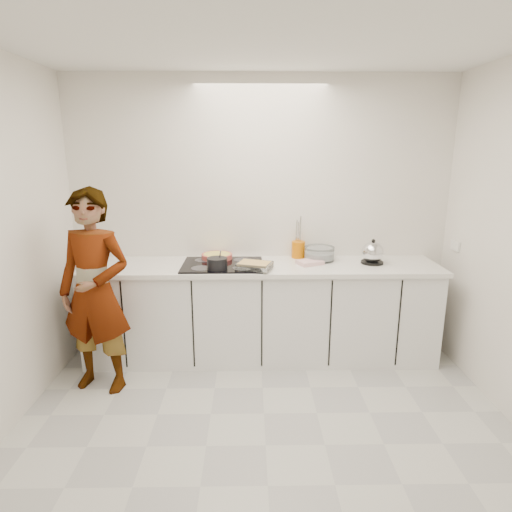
{
  "coord_description": "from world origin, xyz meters",
  "views": [
    {
      "loc": [
        -0.1,
        -2.47,
        1.94
      ],
      "look_at": [
        -0.05,
        1.05,
        1.05
      ],
      "focal_mm": 30.0,
      "sensor_mm": 36.0,
      "label": 1
    }
  ],
  "objects_px": {
    "hob": "(223,265)",
    "utensil_crock": "(298,250)",
    "baking_dish": "(255,265)",
    "saucepan": "(217,263)",
    "mixing_bowl": "(319,254)",
    "kettle": "(373,253)",
    "cook": "(95,292)",
    "tart_dish": "(217,256)"
  },
  "relations": [
    {
      "from": "hob",
      "to": "saucepan",
      "type": "height_order",
      "value": "saucepan"
    },
    {
      "from": "hob",
      "to": "cook",
      "type": "relative_size",
      "value": 0.43
    },
    {
      "from": "tart_dish",
      "to": "kettle",
      "type": "height_order",
      "value": "kettle"
    },
    {
      "from": "saucepan",
      "to": "kettle",
      "type": "height_order",
      "value": "kettle"
    },
    {
      "from": "saucepan",
      "to": "kettle",
      "type": "relative_size",
      "value": 0.87
    },
    {
      "from": "hob",
      "to": "baking_dish",
      "type": "distance_m",
      "value": 0.33
    },
    {
      "from": "hob",
      "to": "baking_dish",
      "type": "relative_size",
      "value": 2.11
    },
    {
      "from": "kettle",
      "to": "cook",
      "type": "distance_m",
      "value": 2.42
    },
    {
      "from": "hob",
      "to": "mixing_bowl",
      "type": "xyz_separation_m",
      "value": [
        0.9,
        0.17,
        0.05
      ]
    },
    {
      "from": "utensil_crock",
      "to": "cook",
      "type": "height_order",
      "value": "cook"
    },
    {
      "from": "tart_dish",
      "to": "mixing_bowl",
      "type": "distance_m",
      "value": 0.97
    },
    {
      "from": "tart_dish",
      "to": "kettle",
      "type": "xyz_separation_m",
      "value": [
        1.44,
        -0.14,
        0.06
      ]
    },
    {
      "from": "hob",
      "to": "tart_dish",
      "type": "relative_size",
      "value": 2.32
    },
    {
      "from": "tart_dish",
      "to": "cook",
      "type": "xyz_separation_m",
      "value": [
        -0.92,
        -0.68,
        -0.12
      ]
    },
    {
      "from": "kettle",
      "to": "utensil_crock",
      "type": "height_order",
      "value": "kettle"
    },
    {
      "from": "tart_dish",
      "to": "mixing_bowl",
      "type": "relative_size",
      "value": 0.93
    },
    {
      "from": "cook",
      "to": "kettle",
      "type": "bearing_deg",
      "value": 25.42
    },
    {
      "from": "saucepan",
      "to": "mixing_bowl",
      "type": "distance_m",
      "value": 1.0
    },
    {
      "from": "baking_dish",
      "to": "cook",
      "type": "height_order",
      "value": "cook"
    },
    {
      "from": "baking_dish",
      "to": "kettle",
      "type": "xyz_separation_m",
      "value": [
        1.08,
        0.2,
        0.05
      ]
    },
    {
      "from": "baking_dish",
      "to": "mixing_bowl",
      "type": "relative_size",
      "value": 1.02
    },
    {
      "from": "tart_dish",
      "to": "baking_dish",
      "type": "height_order",
      "value": "baking_dish"
    },
    {
      "from": "mixing_bowl",
      "to": "kettle",
      "type": "height_order",
      "value": "kettle"
    },
    {
      "from": "utensil_crock",
      "to": "baking_dish",
      "type": "bearing_deg",
      "value": -134.67
    },
    {
      "from": "hob",
      "to": "utensil_crock",
      "type": "relative_size",
      "value": 4.5
    },
    {
      "from": "mixing_bowl",
      "to": "utensil_crock",
      "type": "relative_size",
      "value": 2.08
    },
    {
      "from": "baking_dish",
      "to": "cook",
      "type": "relative_size",
      "value": 0.21
    },
    {
      "from": "mixing_bowl",
      "to": "kettle",
      "type": "distance_m",
      "value": 0.48
    },
    {
      "from": "saucepan",
      "to": "mixing_bowl",
      "type": "relative_size",
      "value": 0.62
    },
    {
      "from": "baking_dish",
      "to": "kettle",
      "type": "distance_m",
      "value": 1.1
    },
    {
      "from": "kettle",
      "to": "utensil_crock",
      "type": "relative_size",
      "value": 1.5
    },
    {
      "from": "hob",
      "to": "mixing_bowl",
      "type": "relative_size",
      "value": 2.16
    },
    {
      "from": "tart_dish",
      "to": "hob",
      "type": "bearing_deg",
      "value": -71.19
    },
    {
      "from": "baking_dish",
      "to": "utensil_crock",
      "type": "height_order",
      "value": "utensil_crock"
    },
    {
      "from": "kettle",
      "to": "mixing_bowl",
      "type": "bearing_deg",
      "value": 165.3
    },
    {
      "from": "kettle",
      "to": "hob",
      "type": "bearing_deg",
      "value": -178.03
    },
    {
      "from": "saucepan",
      "to": "baking_dish",
      "type": "distance_m",
      "value": 0.32
    },
    {
      "from": "hob",
      "to": "mixing_bowl",
      "type": "bearing_deg",
      "value": 10.62
    },
    {
      "from": "tart_dish",
      "to": "mixing_bowl",
      "type": "bearing_deg",
      "value": -1.07
    },
    {
      "from": "hob",
      "to": "kettle",
      "type": "relative_size",
      "value": 3.01
    },
    {
      "from": "kettle",
      "to": "cook",
      "type": "bearing_deg",
      "value": -167.2
    },
    {
      "from": "hob",
      "to": "tart_dish",
      "type": "height_order",
      "value": "tart_dish"
    }
  ]
}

